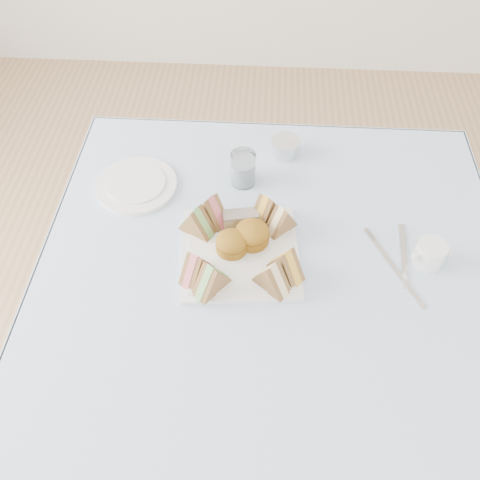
# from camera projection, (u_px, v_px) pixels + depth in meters

# --- Properties ---
(floor) EXTENTS (4.00, 4.00, 0.00)m
(floor) POSITION_uv_depth(u_px,v_px,m) (261.00, 408.00, 1.65)
(floor) COLOR #9E7751
(floor) RESTS_ON ground
(table) EXTENTS (0.90, 0.90, 0.74)m
(table) POSITION_uv_depth(u_px,v_px,m) (266.00, 356.00, 1.37)
(table) COLOR brown
(table) RESTS_ON floor
(tablecloth) EXTENTS (1.02, 1.02, 0.01)m
(tablecloth) POSITION_uv_depth(u_px,v_px,m) (273.00, 276.00, 1.08)
(tablecloth) COLOR #9CBFDC
(tablecloth) RESTS_ON table
(serving_plate) EXTENTS (0.28, 0.28, 0.01)m
(serving_plate) POSITION_uv_depth(u_px,v_px,m) (240.00, 253.00, 1.11)
(serving_plate) COLOR white
(serving_plate) RESTS_ON tablecloth
(sandwich_fl_a) EXTENTS (0.07, 0.09, 0.07)m
(sandwich_fl_a) POSITION_uv_depth(u_px,v_px,m) (196.00, 265.00, 1.03)
(sandwich_fl_a) COLOR olive
(sandwich_fl_a) RESTS_ON serving_plate
(sandwich_fl_b) EXTENTS (0.08, 0.09, 0.07)m
(sandwich_fl_b) POSITION_uv_depth(u_px,v_px,m) (211.00, 277.00, 1.01)
(sandwich_fl_b) COLOR olive
(sandwich_fl_b) RESTS_ON serving_plate
(sandwich_fr_a) EXTENTS (0.09, 0.08, 0.07)m
(sandwich_fr_a) POSITION_uv_depth(u_px,v_px,m) (286.00, 262.00, 1.04)
(sandwich_fr_a) COLOR olive
(sandwich_fr_a) RESTS_ON serving_plate
(sandwich_fr_b) EXTENTS (0.09, 0.08, 0.07)m
(sandwich_fr_b) POSITION_uv_depth(u_px,v_px,m) (272.00, 276.00, 1.02)
(sandwich_fr_b) COLOR olive
(sandwich_fr_b) RESTS_ON serving_plate
(sandwich_bl_a) EXTENTS (0.09, 0.07, 0.07)m
(sandwich_bl_a) POSITION_uv_depth(u_px,v_px,m) (197.00, 220.00, 1.11)
(sandwich_bl_a) COLOR olive
(sandwich_bl_a) RESTS_ON serving_plate
(sandwich_bl_b) EXTENTS (0.09, 0.09, 0.08)m
(sandwich_bl_b) POSITION_uv_depth(u_px,v_px,m) (211.00, 209.00, 1.13)
(sandwich_bl_b) COLOR olive
(sandwich_bl_b) RESTS_ON serving_plate
(sandwich_br_a) EXTENTS (0.08, 0.08, 0.07)m
(sandwich_br_a) POSITION_uv_depth(u_px,v_px,m) (281.00, 219.00, 1.12)
(sandwich_br_a) COLOR olive
(sandwich_br_a) RESTS_ON serving_plate
(sandwich_br_b) EXTENTS (0.08, 0.09, 0.07)m
(sandwich_br_b) POSITION_uv_depth(u_px,v_px,m) (266.00, 208.00, 1.13)
(sandwich_br_b) COLOR olive
(sandwich_br_b) RESTS_ON serving_plate
(scone_left) EXTENTS (0.07, 0.07, 0.05)m
(scone_left) POSITION_uv_depth(u_px,v_px,m) (232.00, 243.00, 1.09)
(scone_left) COLOR olive
(scone_left) RESTS_ON serving_plate
(scone_right) EXTENTS (0.11, 0.11, 0.05)m
(scone_right) POSITION_uv_depth(u_px,v_px,m) (252.00, 234.00, 1.10)
(scone_right) COLOR olive
(scone_right) RESTS_ON serving_plate
(pastry_slice) EXTENTS (0.08, 0.05, 0.04)m
(pastry_slice) POSITION_uv_depth(u_px,v_px,m) (241.00, 219.00, 1.14)
(pastry_slice) COLOR tan
(pastry_slice) RESTS_ON serving_plate
(side_plate) EXTENTS (0.26, 0.26, 0.01)m
(side_plate) POSITION_uv_depth(u_px,v_px,m) (137.00, 185.00, 1.24)
(side_plate) COLOR white
(side_plate) RESTS_ON tablecloth
(water_glass) EXTENTS (0.07, 0.07, 0.09)m
(water_glass) POSITION_uv_depth(u_px,v_px,m) (243.00, 168.00, 1.22)
(water_glass) COLOR white
(water_glass) RESTS_ON tablecloth
(tea_strainer) EXTENTS (0.08, 0.08, 0.04)m
(tea_strainer) POSITION_uv_depth(u_px,v_px,m) (285.00, 148.00, 1.30)
(tea_strainer) COLOR silver
(tea_strainer) RESTS_ON tablecloth
(knife) EXTENTS (0.03, 0.18, 0.00)m
(knife) POSITION_uv_depth(u_px,v_px,m) (404.00, 255.00, 1.11)
(knife) COLOR silver
(knife) RESTS_ON tablecloth
(fork) EXTENTS (0.09, 0.18, 0.00)m
(fork) POSITION_uv_depth(u_px,v_px,m) (397.00, 272.00, 1.08)
(fork) COLOR silver
(fork) RESTS_ON tablecloth
(creamer_jug) EXTENTS (0.08, 0.08, 0.06)m
(creamer_jug) POSITION_uv_depth(u_px,v_px,m) (430.00, 254.00, 1.08)
(creamer_jug) COLOR white
(creamer_jug) RESTS_ON tablecloth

